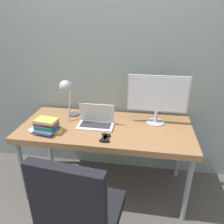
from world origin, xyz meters
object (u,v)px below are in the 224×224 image
at_px(laptop, 96,121).
at_px(book_stack, 47,126).
at_px(monitor, 158,96).
at_px(desk_lamp, 67,91).
at_px(game_controller, 36,130).
at_px(office_chair, 79,214).

bearing_deg(laptop, book_stack, -155.93).
height_order(monitor, desk_lamp, monitor).
height_order(desk_lamp, game_controller, desk_lamp).
distance_m(book_stack, game_controller, 0.12).
bearing_deg(book_stack, laptop, 24.07).
xyz_separation_m(desk_lamp, office_chair, (0.39, -0.98, -0.51)).
distance_m(office_chair, game_controller, 0.96).
height_order(desk_lamp, office_chair, desk_lamp).
distance_m(monitor, game_controller, 1.22).
bearing_deg(desk_lamp, monitor, 6.30).
bearing_deg(office_chair, laptop, 95.45).
bearing_deg(monitor, desk_lamp, -173.70).
bearing_deg(office_chair, monitor, 64.85).
xyz_separation_m(laptop, game_controller, (-0.54, -0.22, -0.03)).
bearing_deg(monitor, game_controller, -161.47).
bearing_deg(game_controller, book_stack, 13.48).
xyz_separation_m(laptop, monitor, (0.59, 0.16, 0.24)).
distance_m(laptop, desk_lamp, 0.42).
xyz_separation_m(monitor, desk_lamp, (-0.89, -0.10, 0.04)).
xyz_separation_m(monitor, book_stack, (-1.02, -0.35, -0.23)).
distance_m(monitor, office_chair, 1.27).
relative_size(laptop, game_controller, 2.48).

